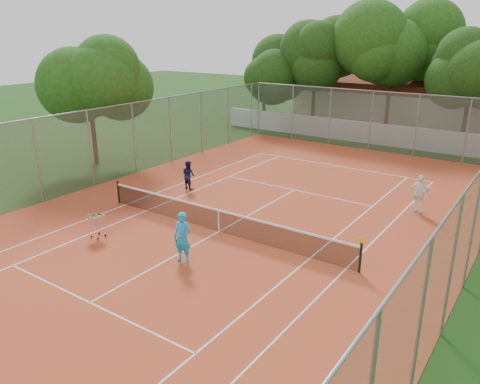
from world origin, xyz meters
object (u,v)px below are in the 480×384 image
Objects in this scene: tennis_net at (219,220)px; player_near at (183,238)px; player_far_right at (419,194)px; ball_hopper at (97,225)px; clubhouse at (396,97)px; player_far_left at (188,175)px.

tennis_net is 2.87m from player_near.
ball_hopper is at bearing 55.82° from player_far_right.
player_far_right is at bearing 48.42° from tennis_net.
player_near is 1.06× the size of player_far_right.
ball_hopper is (-9.60, -9.94, -0.36)m from player_far_right.
ball_hopper is at bearing -92.81° from clubhouse.
clubhouse is 16.11× the size of ball_hopper.
player_near is 8.11m from player_far_left.
player_far_left is at bearing 120.40° from player_near.
player_far_right is 1.71× the size of ball_hopper.
player_far_right is (10.62, 3.30, 0.13)m from player_far_left.
tennis_net is 29.12m from clubhouse.
clubhouse is at bearing 84.53° from ball_hopper.
player_near reaches higher than ball_hopper.
clubhouse is at bearing 85.66° from player_near.
player_far_right is (6.02, 6.79, 0.38)m from tennis_net.
tennis_net is 6.46× the size of player_near.
clubhouse is at bearing -60.31° from player_far_right.
player_near is 11.03m from player_far_right.
player_far_left is at bearing 96.09° from ball_hopper.
player_far_left is (-4.60, 3.49, 0.25)m from tennis_net.
player_near is at bearing -79.02° from tennis_net.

